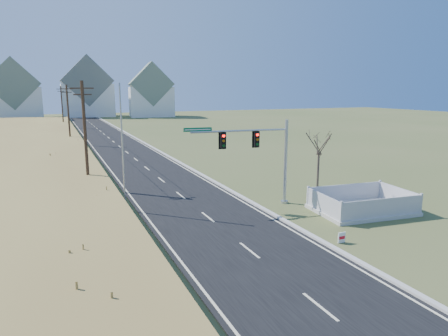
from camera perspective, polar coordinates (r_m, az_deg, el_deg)
ground at (r=22.98m, az=1.35°, el=-10.02°), size 260.00×260.00×0.00m
road at (r=70.51m, az=-15.96°, el=3.99°), size 8.00×180.00×0.06m
curb at (r=71.15m, az=-12.65°, el=4.26°), size 0.30×180.00×0.18m
utility_pole_near at (r=34.72m, az=-19.22°, el=4.56°), size 1.80×0.26×9.00m
utility_pole_mid at (r=64.59m, az=-21.34°, el=7.19°), size 1.80×0.26×9.00m
utility_pole_far at (r=94.55m, az=-22.12°, el=8.16°), size 1.80×0.26×9.00m
condo_nnw at (r=127.77m, az=-27.86°, el=9.28°), size 14.93×11.17×17.03m
condo_n at (r=131.91m, az=-18.95°, el=10.27°), size 15.27×10.20×18.54m
condo_ne at (r=126.81m, az=-10.37°, el=10.32°), size 14.12×10.51×16.52m
traffic_signal_mast at (r=28.56m, az=5.55°, el=2.25°), size 7.75×1.09×6.19m
fence_enclosure at (r=29.27m, az=19.08°, el=-5.36°), size 6.81×4.98×1.47m
open_sign at (r=23.13m, az=16.47°, el=-9.51°), size 0.48×0.08×0.60m
flagpole at (r=27.74m, az=-14.20°, el=0.82°), size 0.39×0.39×8.73m
bare_tree at (r=30.34m, az=13.47°, el=3.68°), size 2.11×2.11×5.60m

